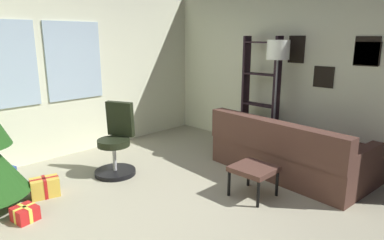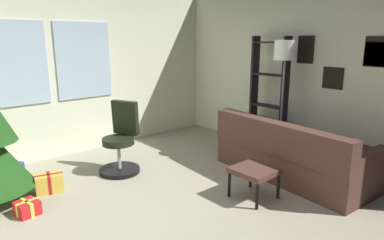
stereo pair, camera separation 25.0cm
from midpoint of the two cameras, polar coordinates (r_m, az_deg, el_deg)
ground_plane at (r=3.89m, az=1.41°, el=-15.66°), size 5.13×5.44×0.10m
wall_back_with_windows at (r=5.74m, az=-18.03°, el=8.18°), size 5.13×0.12×2.72m
wall_right_with_frames at (r=5.54m, az=21.92°, el=7.63°), size 0.12×5.44×2.72m
couch at (r=4.89m, az=19.88°, el=-5.90°), size 1.69×2.21×0.81m
footstool at (r=4.10m, az=12.20°, el=-8.60°), size 0.46×0.47×0.37m
gift_box_red at (r=4.10m, az=-24.40°, el=-13.36°), size 0.25×0.26×0.16m
gift_box_green at (r=4.99m, az=-27.53°, el=-8.50°), size 0.38×0.39×0.21m
gift_box_gold at (r=4.54m, az=-21.44°, el=-9.89°), size 0.36×0.28×0.23m
gift_box_blue at (r=5.01m, az=-27.06°, el=-8.01°), size 0.35×0.30×0.27m
office_chair at (r=4.84m, az=-10.44°, el=-4.18°), size 0.58×0.56×1.00m
bookshelf at (r=5.74m, az=13.99°, el=2.87°), size 0.18×0.64×1.88m
floor_lamp at (r=5.17m, az=16.75°, el=9.55°), size 0.33×0.33×1.82m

